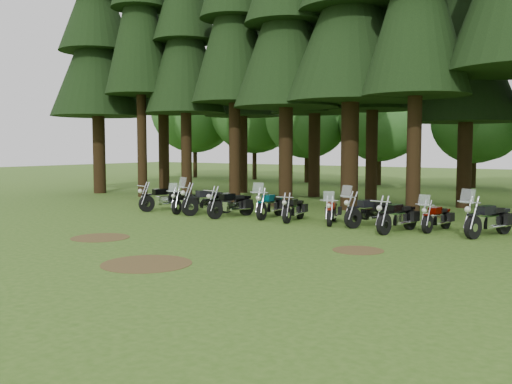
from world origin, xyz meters
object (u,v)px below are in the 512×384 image
Objects in this scene: motorcycle_6 at (332,212)px; motorcycle_7 at (370,212)px; motorcycle_4 at (270,206)px; motorcycle_9 at (437,218)px; motorcycle_2 at (208,202)px; motorcycle_8 at (398,218)px; motorcycle_1 at (185,202)px; motorcycle_5 at (294,210)px; motorcycle_0 at (164,199)px; motorcycle_10 at (489,220)px; motorcycle_3 at (231,205)px.

motorcycle_7 is (1.42, 0.13, 0.08)m from motorcycle_6.
motorcycle_4 is 1.14× the size of motorcycle_9.
motorcycle_7 is at bearing -8.37° from motorcycle_4.
motorcycle_2 is 1.21× the size of motorcycle_9.
motorcycle_6 is at bearing 178.24° from motorcycle_8.
motorcycle_1 is at bearing 179.68° from motorcycle_4.
motorcycle_6 reaches higher than motorcycle_5.
motorcycle_0 is at bearing -160.93° from motorcycle_2.
motorcycle_5 is at bearing -176.04° from motorcycle_8.
motorcycle_7 is (6.97, 0.42, -0.03)m from motorcycle_2.
motorcycle_10 reaches higher than motorcycle_1.
motorcycle_0 is at bearing 177.01° from motorcycle_4.
motorcycle_4 reaches higher than motorcycle_8.
motorcycle_10 reaches higher than motorcycle_0.
motorcycle_10 reaches higher than motorcycle_6.
motorcycle_4 is at bearing 37.70° from motorcycle_3.
motorcycle_9 reaches higher than motorcycle_5.
motorcycle_5 is at bearing 21.15° from motorcycle_3.
motorcycle_7 is at bearing 22.88° from motorcycle_2.
motorcycle_2 is at bearing -171.48° from motorcycle_8.
motorcycle_10 is at bearing -8.02° from motorcycle_4.
motorcycle_4 reaches higher than motorcycle_6.
motorcycle_6 is at bearing -9.47° from motorcycle_1.
motorcycle_6 is 2.76m from motorcycle_8.
motorcycle_4 is 2.78m from motorcycle_6.
motorcycle_2 reaches higher than motorcycle_6.
motorcycle_10 is (5.38, 0.14, 0.09)m from motorcycle_6.
motorcycle_5 is at bearing 18.70° from motorcycle_0.
motorcycle_3 is 1.13× the size of motorcycle_5.
motorcycle_10 reaches higher than motorcycle_4.
motorcycle_2 is at bearing -178.40° from motorcycle_4.
motorcycle_0 is 1.17× the size of motorcycle_6.
motorcycle_1 is 5.23m from motorcycle_5.
motorcycle_9 is 1.71m from motorcycle_10.
motorcycle_10 is (3.96, 0.01, 0.02)m from motorcycle_7.
motorcycle_7 reaches higher than motorcycle_4.
motorcycle_6 is at bearing 22.38° from motorcycle_2.
motorcycle_3 is 0.99× the size of motorcycle_4.
motorcycle_2 is (2.49, -0.02, 0.04)m from motorcycle_0.
motorcycle_9 is (2.27, 0.26, -0.07)m from motorcycle_7.
motorcycle_6 is (8.05, 0.27, -0.07)m from motorcycle_0.
motorcycle_6 reaches higher than motorcycle_8.
motorcycle_10 is at bearing -10.10° from motorcycle_1.
motorcycle_5 is 1.04× the size of motorcycle_6.
motorcycle_9 is (7.89, 0.88, -0.06)m from motorcycle_3.
motorcycle_9 is at bearing -168.61° from motorcycle_10.
motorcycle_5 is 1.55m from motorcycle_6.
motorcycle_0 is at bearing 164.02° from motorcycle_1.
motorcycle_0 is at bearing -171.07° from motorcycle_8.
motorcycle_9 is (0.99, 0.99, -0.05)m from motorcycle_8.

